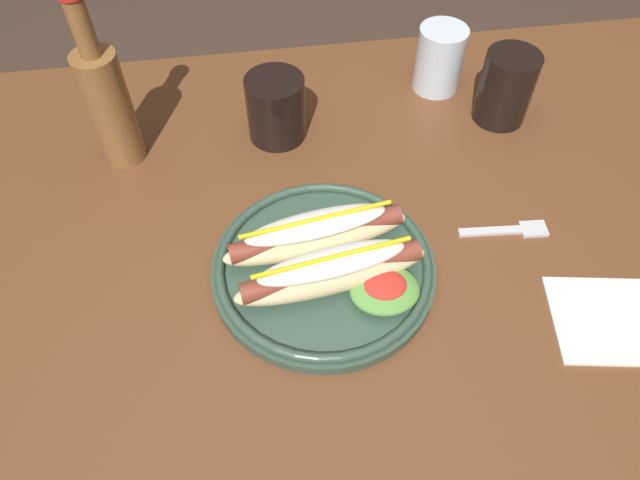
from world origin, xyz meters
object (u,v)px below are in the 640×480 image
at_px(glass_bottle, 108,101).
at_px(soda_cup, 506,87).
at_px(water_cup, 439,59).
at_px(extra_cup, 276,108).
at_px(napkin, 606,320).
at_px(fork, 511,230).
at_px(hot_dog_plate, 326,262).

bearing_deg(glass_bottle, soda_cup, 0.22).
xyz_separation_m(soda_cup, water_cup, (-0.08, 0.09, -0.00)).
height_order(water_cup, extra_cup, water_cup).
bearing_deg(napkin, fork, 113.70).
bearing_deg(extra_cup, hot_dog_plate, -83.06).
height_order(soda_cup, extra_cup, soda_cup).
distance_m(water_cup, glass_bottle, 0.51).
height_order(hot_dog_plate, napkin, hot_dog_plate).
xyz_separation_m(fork, extra_cup, (-0.29, 0.24, 0.05)).
xyz_separation_m(fork, glass_bottle, (-0.52, 0.23, 0.10)).
bearing_deg(water_cup, fork, -87.00).
height_order(fork, extra_cup, extra_cup).
relative_size(fork, napkin, 0.93).
xyz_separation_m(soda_cup, napkin, (0.00, -0.38, -0.05)).
relative_size(hot_dog_plate, fork, 2.34).
xyz_separation_m(water_cup, napkin, (0.08, -0.47, -0.05)).
bearing_deg(extra_cup, fork, -39.76).
bearing_deg(napkin, soda_cup, 90.63).
xyz_separation_m(glass_bottle, napkin, (0.59, -0.38, -0.10)).
bearing_deg(water_cup, soda_cup, -49.31).
distance_m(glass_bottle, napkin, 0.70).
bearing_deg(hot_dog_plate, extra_cup, 96.94).
bearing_deg(extra_cup, glass_bottle, -176.68).
distance_m(fork, napkin, 0.16).
height_order(soda_cup, glass_bottle, glass_bottle).
relative_size(fork, water_cup, 1.15).
xyz_separation_m(hot_dog_plate, water_cup, (0.24, 0.35, 0.03)).
distance_m(fork, extra_cup, 0.38).
relative_size(soda_cup, water_cup, 1.07).
height_order(soda_cup, napkin, soda_cup).
relative_size(soda_cup, napkin, 0.87).
relative_size(soda_cup, extra_cup, 1.13).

